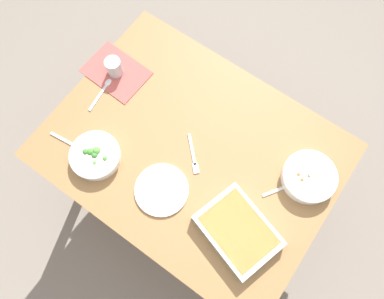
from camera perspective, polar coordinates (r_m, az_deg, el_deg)
name	(u,v)px	position (r m, az deg, el deg)	size (l,w,h in m)	color
ground_plane	(192,187)	(2.21, 0.00, -6.10)	(6.00, 6.00, 0.00)	slate
dining_table	(192,156)	(1.59, 0.00, -1.03)	(1.20, 0.90, 0.74)	olive
placemat	(116,72)	(1.69, -12.09, 12.07)	(0.28, 0.20, 0.00)	#B24C47
stew_bowl	(309,177)	(1.51, 18.20, -4.21)	(0.22, 0.22, 0.06)	white
broccoli_bowl	(95,156)	(1.51, -15.23, -0.96)	(0.21, 0.21, 0.06)	white
baking_dish	(238,231)	(1.41, 7.36, -12.79)	(0.35, 0.30, 0.06)	silver
drink_cup	(114,68)	(1.66, -12.34, 12.70)	(0.07, 0.07, 0.08)	#B2BCC6
side_plate	(161,190)	(1.45, -4.95, -6.41)	(0.22, 0.22, 0.01)	white
spoon_by_stew	(288,186)	(1.50, 15.11, -5.65)	(0.11, 0.16, 0.01)	silver
spoon_by_broccoli	(73,144)	(1.59, -18.58, 0.77)	(0.18, 0.04, 0.01)	silver
spoon_spare	(103,90)	(1.65, -14.03, 9.24)	(0.04, 0.18, 0.01)	silver
fork_on_table	(193,157)	(1.49, 0.23, -1.14)	(0.14, 0.14, 0.01)	silver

